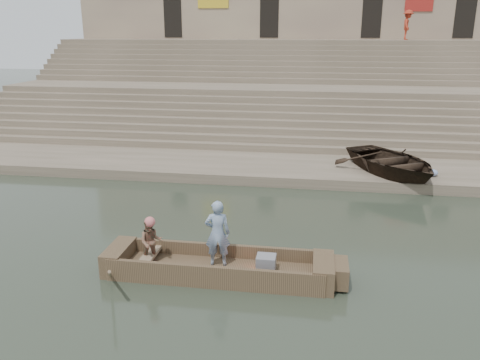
% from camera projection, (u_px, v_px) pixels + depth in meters
% --- Properties ---
extents(ground, '(120.00, 120.00, 0.00)m').
position_uv_depth(ground, '(251.00, 256.00, 12.99)').
color(ground, '#252E22').
rests_on(ground, ground).
extents(lower_landing, '(32.00, 4.00, 0.40)m').
position_uv_depth(lower_landing, '(276.00, 169.00, 20.48)').
color(lower_landing, '#816F5C').
rests_on(lower_landing, ground).
extents(mid_landing, '(32.00, 3.00, 2.80)m').
position_uv_depth(mid_landing, '(288.00, 112.00, 27.21)').
color(mid_landing, '#816F5C').
rests_on(mid_landing, ground).
extents(upper_landing, '(32.00, 3.00, 5.20)m').
position_uv_depth(upper_landing, '(295.00, 79.00, 33.46)').
color(upper_landing, '#816F5C').
rests_on(upper_landing, ground).
extents(ghat_steps, '(32.00, 11.00, 5.20)m').
position_uv_depth(ghat_steps, '(290.00, 101.00, 28.68)').
color(ghat_steps, '#816F5C').
rests_on(ghat_steps, ground).
extents(building_wall, '(32.00, 5.07, 11.20)m').
position_uv_depth(building_wall, '(299.00, 33.00, 36.34)').
color(building_wall, tan).
rests_on(building_wall, ground).
extents(main_rowboat, '(5.00, 1.30, 0.22)m').
position_uv_depth(main_rowboat, '(218.00, 271.00, 11.93)').
color(main_rowboat, brown).
rests_on(main_rowboat, ground).
extents(rowboat_trim, '(6.04, 2.63, 1.85)m').
position_uv_depth(rowboat_trim, '(226.00, 265.00, 11.83)').
color(rowboat_trim, brown).
rests_on(rowboat_trim, ground).
extents(standing_man, '(0.67, 0.50, 1.68)m').
position_uv_depth(standing_man, '(218.00, 233.00, 11.80)').
color(standing_man, navy).
rests_on(standing_man, main_rowboat).
extents(rowing_man, '(0.69, 0.61, 1.18)m').
position_uv_depth(rowing_man, '(151.00, 242.00, 11.91)').
color(rowing_man, '#226845').
rests_on(rowing_man, main_rowboat).
extents(television, '(0.46, 0.42, 0.40)m').
position_uv_depth(television, '(266.00, 263.00, 11.66)').
color(television, slate).
rests_on(television, main_rowboat).
extents(beached_rowboat, '(5.14, 5.64, 0.95)m').
position_uv_depth(beached_rowboat, '(392.00, 161.00, 18.98)').
color(beached_rowboat, '#2D2116').
rests_on(beached_rowboat, lower_landing).
extents(pedestrian, '(0.89, 1.30, 1.85)m').
position_uv_depth(pedestrian, '(408.00, 25.00, 31.02)').
color(pedestrian, '#A32E1B').
rests_on(pedestrian, upper_landing).
extents(cloth_bundles, '(6.00, 1.73, 0.26)m').
position_uv_depth(cloth_bundles, '(464.00, 170.00, 19.00)').
color(cloth_bundles, '#3F5999').
rests_on(cloth_bundles, lower_landing).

